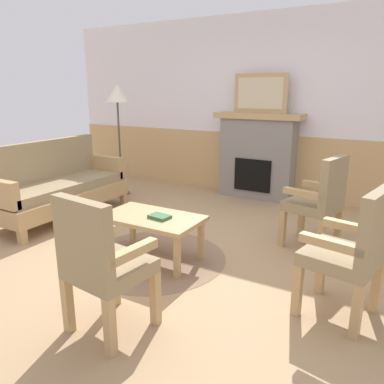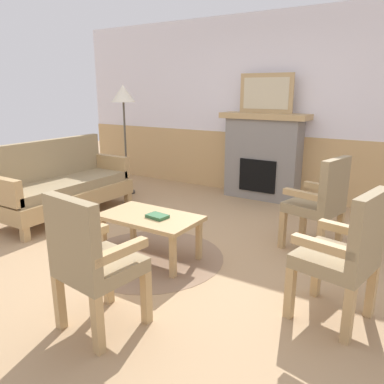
{
  "view_description": "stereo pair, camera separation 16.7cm",
  "coord_description": "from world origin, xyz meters",
  "views": [
    {
      "loc": [
        1.93,
        -3.03,
        1.61
      ],
      "look_at": [
        0.0,
        0.35,
        0.55
      ],
      "focal_mm": 35.19,
      "sensor_mm": 36.0,
      "label": 1
    },
    {
      "loc": [
        2.07,
        -2.94,
        1.61
      ],
      "look_at": [
        0.0,
        0.35,
        0.55
      ],
      "focal_mm": 35.19,
      "sensor_mm": 36.0,
      "label": 2
    }
  ],
  "objects": [
    {
      "name": "ground_plane",
      "position": [
        0.0,
        0.0,
        0.0
      ],
      "size": [
        14.0,
        14.0,
        0.0
      ],
      "primitive_type": "plane",
      "color": "tan"
    },
    {
      "name": "wall_back",
      "position": [
        0.0,
        2.6,
        1.31
      ],
      "size": [
        7.2,
        0.14,
        2.7
      ],
      "color": "white",
      "rests_on": "ground_plane"
    },
    {
      "name": "fireplace",
      "position": [
        0.0,
        2.35,
        0.65
      ],
      "size": [
        1.3,
        0.44,
        1.28
      ],
      "color": "gray",
      "rests_on": "ground_plane"
    },
    {
      "name": "framed_picture",
      "position": [
        0.0,
        2.35,
        1.56
      ],
      "size": [
        0.8,
        0.04,
        0.56
      ],
      "color": "tan",
      "rests_on": "fireplace"
    },
    {
      "name": "couch",
      "position": [
        -1.88,
        0.18,
        0.4
      ],
      "size": [
        0.7,
        1.8,
        0.98
      ],
      "color": "tan",
      "rests_on": "ground_plane"
    },
    {
      "name": "coffee_table",
      "position": [
        -0.1,
        -0.25,
        0.39
      ],
      "size": [
        0.96,
        0.56,
        0.44
      ],
      "color": "tan",
      "rests_on": "ground_plane"
    },
    {
      "name": "round_rug",
      "position": [
        -0.1,
        -0.25,
        0.0
      ],
      "size": [
        1.44,
        1.44,
        0.01
      ],
      "primitive_type": "cylinder",
      "color": "#896B51",
      "rests_on": "ground_plane"
    },
    {
      "name": "book_on_table",
      "position": [
        -0.0,
        -0.27,
        0.46
      ],
      "size": [
        0.21,
        0.16,
        0.03
      ],
      "primitive_type": "cube",
      "rotation": [
        0.0,
        0.0,
        -0.12
      ],
      "color": "#33663D",
      "rests_on": "coffee_table"
    },
    {
      "name": "armchair_near_fireplace",
      "position": [
        1.24,
        0.81,
        0.54
      ],
      "size": [
        0.58,
        0.58,
        0.98
      ],
      "color": "tan",
      "rests_on": "ground_plane"
    },
    {
      "name": "armchair_by_window_left",
      "position": [
        1.7,
        -0.37,
        0.54
      ],
      "size": [
        0.57,
        0.57,
        0.98
      ],
      "color": "tan",
      "rests_on": "ground_plane"
    },
    {
      "name": "armchair_front_left",
      "position": [
        0.3,
        -1.37,
        0.54
      ],
      "size": [
        0.53,
        0.53,
        0.98
      ],
      "color": "tan",
      "rests_on": "ground_plane"
    },
    {
      "name": "floor_lamp_by_couch",
      "position": [
        -1.93,
        1.46,
        1.45
      ],
      "size": [
        0.36,
        0.36,
        1.68
      ],
      "color": "#332D28",
      "rests_on": "ground_plane"
    }
  ]
}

